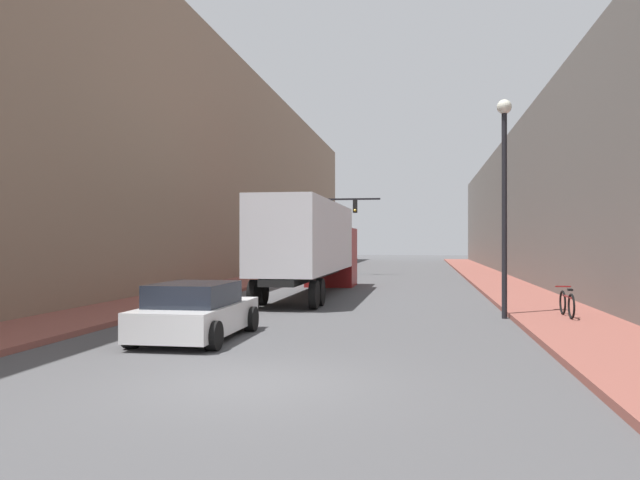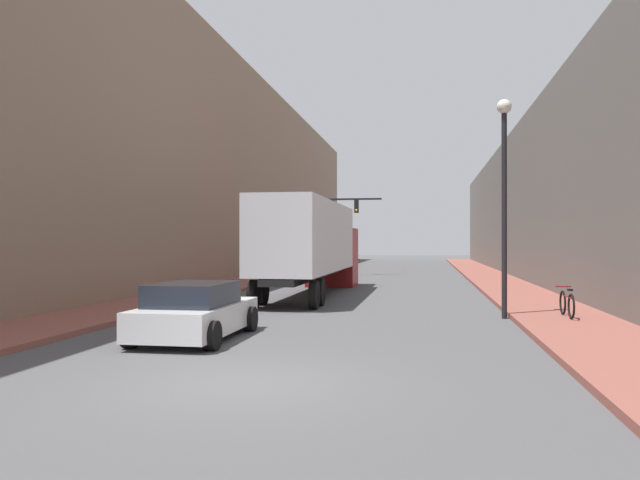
{
  "view_description": "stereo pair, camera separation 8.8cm",
  "coord_description": "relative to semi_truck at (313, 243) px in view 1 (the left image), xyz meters",
  "views": [
    {
      "loc": [
        2.89,
        -9.83,
        2.31
      ],
      "look_at": [
        -0.56,
        10.93,
        2.38
      ],
      "focal_mm": 35.0,
      "sensor_mm": 36.0,
      "label": 1
    },
    {
      "loc": [
        2.98,
        -9.82,
        2.31
      ],
      "look_at": [
        -0.56,
        10.93,
        2.38
      ],
      "focal_mm": 35.0,
      "sensor_mm": 36.0,
      "label": 2
    }
  ],
  "objects": [
    {
      "name": "ground_plane",
      "position": [
        1.86,
        -16.82,
        -2.25
      ],
      "size": [
        200.0,
        200.0,
        0.0
      ],
      "primitive_type": "plane",
      "color": "#4C4C4F"
    },
    {
      "name": "sidewalk_right",
      "position": [
        8.78,
        13.18,
        -2.17
      ],
      "size": [
        2.94,
        80.0,
        0.15
      ],
      "color": "brown",
      "rests_on": "ground"
    },
    {
      "name": "sidewalk_left",
      "position": [
        -5.06,
        13.18,
        -2.17
      ],
      "size": [
        2.94,
        80.0,
        0.15
      ],
      "color": "brown",
      "rests_on": "ground"
    },
    {
      "name": "building_right",
      "position": [
        13.25,
        13.18,
        2.47
      ],
      "size": [
        6.0,
        80.0,
        9.44
      ],
      "color": "#66605B",
      "rests_on": "ground"
    },
    {
      "name": "building_left",
      "position": [
        -9.53,
        13.18,
        4.7
      ],
      "size": [
        6.0,
        80.0,
        13.89
      ],
      "color": "#846B56",
      "rests_on": "ground"
    },
    {
      "name": "semi_truck",
      "position": [
        0.0,
        0.0,
        0.0
      ],
      "size": [
        2.43,
        13.78,
        3.93
      ],
      "color": "silver",
      "rests_on": "ground"
    },
    {
      "name": "sedan_car",
      "position": [
        -0.57,
        -12.54,
        -1.6
      ],
      "size": [
        2.11,
        4.22,
        1.35
      ],
      "color": "silver",
      "rests_on": "ground"
    },
    {
      "name": "traffic_signal_gantry",
      "position": [
        -2.15,
        16.49,
        1.61
      ],
      "size": [
        5.36,
        0.35,
        5.59
      ],
      "color": "black",
      "rests_on": "ground"
    },
    {
      "name": "street_lamp",
      "position": [
        7.16,
        -7.23,
        2.01
      ],
      "size": [
        0.44,
        0.44,
        6.61
      ],
      "color": "black",
      "rests_on": "ground"
    },
    {
      "name": "parked_bicycle",
      "position": [
        8.84,
        -7.78,
        -1.71
      ],
      "size": [
        0.44,
        1.82,
        0.86
      ],
      "color": "black",
      "rests_on": "sidewalk_right"
    }
  ]
}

